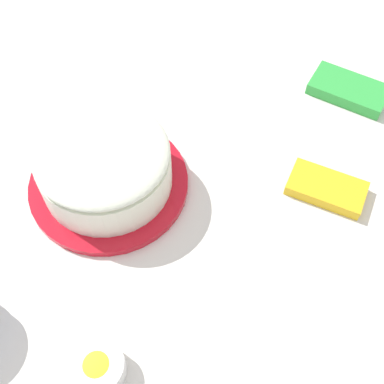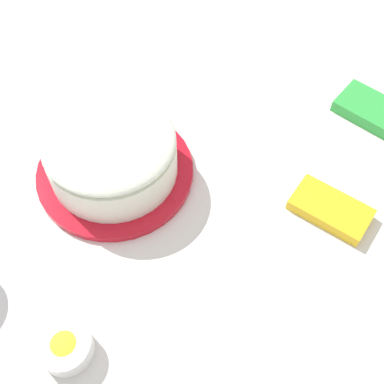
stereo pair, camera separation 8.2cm
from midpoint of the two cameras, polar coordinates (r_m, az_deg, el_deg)
ground_plane at (r=0.84m, az=7.95°, el=-3.45°), size 1.54×1.54×0.00m
frosted_cake at (r=0.85m, az=-6.70°, el=4.02°), size 0.28×0.28×0.12m
sprinkle_bowl_yellow at (r=0.74m, az=-11.51°, el=-17.69°), size 0.08×0.08×0.04m
candy_box_lower at (r=0.88m, az=18.61°, el=-2.14°), size 0.14×0.09×0.02m
candy_box_upper at (r=1.05m, az=23.00°, el=8.47°), size 0.17×0.11×0.02m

